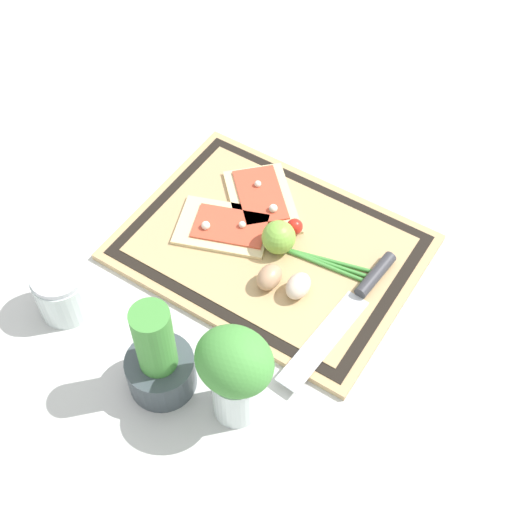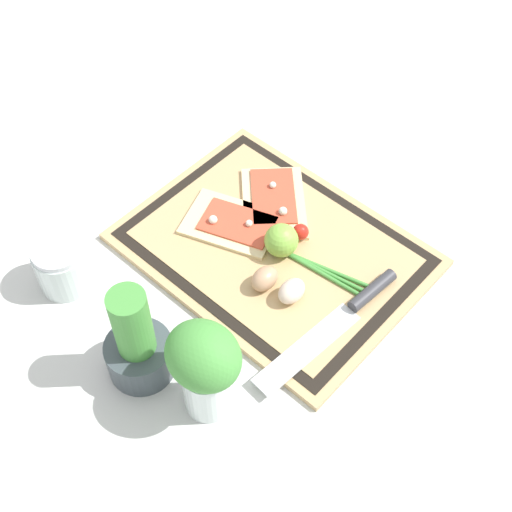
{
  "view_description": "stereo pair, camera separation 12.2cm",
  "coord_description": "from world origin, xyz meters",
  "px_view_note": "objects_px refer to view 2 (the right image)",
  "views": [
    {
      "loc": [
        -0.41,
        0.68,
        1.0
      ],
      "look_at": [
        0.0,
        0.05,
        0.03
      ],
      "focal_mm": 50.0,
      "sensor_mm": 36.0,
      "label": 1
    },
    {
      "loc": [
        -0.5,
        0.6,
        1.0
      ],
      "look_at": [
        0.0,
        0.05,
        0.03
      ],
      "focal_mm": 50.0,
      "sensor_mm": 36.0,
      "label": 2
    }
  ],
  "objects_px": {
    "egg_pink": "(292,291)",
    "pizza_slice_near": "(274,201)",
    "lime": "(280,242)",
    "herb_glass": "(204,366)",
    "herb_pot": "(139,347)",
    "knife": "(351,310)",
    "sauce_jar": "(63,268)",
    "pizza_slice_far": "(232,223)",
    "egg_brown": "(265,278)",
    "cherry_tomato_red": "(301,232)"
  },
  "relations": [
    {
      "from": "pizza_slice_far",
      "to": "sauce_jar",
      "type": "bearing_deg",
      "value": 64.58
    },
    {
      "from": "egg_pink",
      "to": "herb_pot",
      "type": "distance_m",
      "value": 0.27
    },
    {
      "from": "pizza_slice_near",
      "to": "sauce_jar",
      "type": "relative_size",
      "value": 2.22
    },
    {
      "from": "pizza_slice_near",
      "to": "pizza_slice_far",
      "type": "distance_m",
      "value": 0.09
    },
    {
      "from": "knife",
      "to": "sauce_jar",
      "type": "xyz_separation_m",
      "value": [
        0.41,
        0.27,
        0.02
      ]
    },
    {
      "from": "lime",
      "to": "herb_glass",
      "type": "bearing_deg",
      "value": 110.17
    },
    {
      "from": "knife",
      "to": "herb_pot",
      "type": "distance_m",
      "value": 0.35
    },
    {
      "from": "lime",
      "to": "herb_pot",
      "type": "height_order",
      "value": "herb_pot"
    },
    {
      "from": "knife",
      "to": "pizza_slice_near",
      "type": "bearing_deg",
      "value": -20.79
    },
    {
      "from": "knife",
      "to": "cherry_tomato_red",
      "type": "distance_m",
      "value": 0.18
    },
    {
      "from": "pizza_slice_far",
      "to": "egg_pink",
      "type": "height_order",
      "value": "egg_pink"
    },
    {
      "from": "pizza_slice_far",
      "to": "egg_brown",
      "type": "relative_size",
      "value": 3.69
    },
    {
      "from": "cherry_tomato_red",
      "to": "egg_brown",
      "type": "bearing_deg",
      "value": 100.78
    },
    {
      "from": "pizza_slice_near",
      "to": "herb_pot",
      "type": "height_order",
      "value": "herb_pot"
    },
    {
      "from": "knife",
      "to": "lime",
      "type": "xyz_separation_m",
      "value": [
        0.17,
        -0.02,
        0.02
      ]
    },
    {
      "from": "pizza_slice_far",
      "to": "pizza_slice_near",
      "type": "bearing_deg",
      "value": -103.21
    },
    {
      "from": "pizza_slice_near",
      "to": "sauce_jar",
      "type": "height_order",
      "value": "sauce_jar"
    },
    {
      "from": "herb_pot",
      "to": "egg_brown",
      "type": "bearing_deg",
      "value": -99.47
    },
    {
      "from": "pizza_slice_near",
      "to": "herb_glass",
      "type": "distance_m",
      "value": 0.42
    },
    {
      "from": "pizza_slice_near",
      "to": "pizza_slice_far",
      "type": "height_order",
      "value": "same"
    },
    {
      "from": "egg_brown",
      "to": "lime",
      "type": "bearing_deg",
      "value": -68.04
    },
    {
      "from": "egg_pink",
      "to": "herb_glass",
      "type": "xyz_separation_m",
      "value": [
        -0.03,
        0.22,
        0.08
      ]
    },
    {
      "from": "herb_glass",
      "to": "herb_pot",
      "type": "bearing_deg",
      "value": 12.93
    },
    {
      "from": "cherry_tomato_red",
      "to": "herb_glass",
      "type": "height_order",
      "value": "herb_glass"
    },
    {
      "from": "pizza_slice_far",
      "to": "knife",
      "type": "distance_m",
      "value": 0.27
    },
    {
      "from": "egg_pink",
      "to": "lime",
      "type": "relative_size",
      "value": 0.88
    },
    {
      "from": "knife",
      "to": "herb_glass",
      "type": "relative_size",
      "value": 1.64
    },
    {
      "from": "sauce_jar",
      "to": "herb_glass",
      "type": "distance_m",
      "value": 0.35
    },
    {
      "from": "pizza_slice_far",
      "to": "egg_brown",
      "type": "height_order",
      "value": "egg_brown"
    },
    {
      "from": "lime",
      "to": "herb_glass",
      "type": "xyz_separation_m",
      "value": [
        -0.1,
        0.28,
        0.07
      ]
    },
    {
      "from": "pizza_slice_far",
      "to": "egg_pink",
      "type": "distance_m",
      "value": 0.19
    },
    {
      "from": "sauce_jar",
      "to": "pizza_slice_far",
      "type": "bearing_deg",
      "value": -115.42
    },
    {
      "from": "egg_brown",
      "to": "herb_glass",
      "type": "relative_size",
      "value": 0.28
    },
    {
      "from": "herb_glass",
      "to": "egg_pink",
      "type": "bearing_deg",
      "value": -83.39
    },
    {
      "from": "herb_glass",
      "to": "knife",
      "type": "bearing_deg",
      "value": -103.7
    },
    {
      "from": "egg_brown",
      "to": "herb_glass",
      "type": "bearing_deg",
      "value": 109.58
    },
    {
      "from": "lime",
      "to": "sauce_jar",
      "type": "bearing_deg",
      "value": 50.42
    },
    {
      "from": "pizza_slice_near",
      "to": "lime",
      "type": "height_order",
      "value": "lime"
    },
    {
      "from": "egg_pink",
      "to": "pizza_slice_near",
      "type": "bearing_deg",
      "value": -40.83
    },
    {
      "from": "pizza_slice_far",
      "to": "knife",
      "type": "xyz_separation_m",
      "value": [
        -0.27,
        0.01,
        0.0
      ]
    },
    {
      "from": "lime",
      "to": "sauce_jar",
      "type": "distance_m",
      "value": 0.37
    },
    {
      "from": "cherry_tomato_red",
      "to": "egg_pink",
      "type": "bearing_deg",
      "value": 123.5
    },
    {
      "from": "knife",
      "to": "sauce_jar",
      "type": "height_order",
      "value": "sauce_jar"
    },
    {
      "from": "egg_brown",
      "to": "cherry_tomato_red",
      "type": "bearing_deg",
      "value": -79.22
    },
    {
      "from": "pizza_slice_far",
      "to": "herb_pot",
      "type": "relative_size",
      "value": 1.01
    },
    {
      "from": "herb_pot",
      "to": "pizza_slice_near",
      "type": "bearing_deg",
      "value": -79.64
    },
    {
      "from": "pizza_slice_far",
      "to": "egg_pink",
      "type": "relative_size",
      "value": 3.69
    },
    {
      "from": "lime",
      "to": "knife",
      "type": "bearing_deg",
      "value": 174.89
    },
    {
      "from": "pizza_slice_far",
      "to": "herb_pot",
      "type": "bearing_deg",
      "value": 107.09
    },
    {
      "from": "pizza_slice_far",
      "to": "sauce_jar",
      "type": "relative_size",
      "value": 2.1
    }
  ]
}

